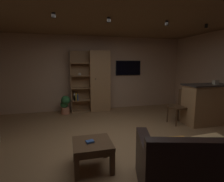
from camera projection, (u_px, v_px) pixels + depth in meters
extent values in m
cube|color=olive|center=(117.00, 147.00, 3.45)|extent=(6.58, 5.97, 0.02)
cube|color=tan|center=(94.00, 74.00, 6.14)|extent=(6.70, 0.06, 2.56)
cube|color=brown|center=(118.00, 9.00, 3.05)|extent=(6.58, 5.97, 0.02)
cube|color=white|center=(87.00, 77.00, 6.06)|extent=(0.66, 0.01, 0.89)
cube|color=#997047|center=(100.00, 81.00, 5.95)|extent=(0.68, 0.38, 2.05)
cube|color=#997047|center=(80.00, 81.00, 5.96)|extent=(0.63, 0.02, 2.05)
cube|color=#997047|center=(71.00, 82.00, 5.71)|extent=(0.02, 0.38, 2.05)
sphere|color=black|center=(96.00, 79.00, 5.69)|extent=(0.04, 0.04, 0.04)
cube|color=#997047|center=(81.00, 111.00, 5.94)|extent=(0.63, 0.38, 0.02)
cube|color=#997047|center=(81.00, 100.00, 5.88)|extent=(0.63, 0.38, 0.02)
cube|color=#997047|center=(81.00, 88.00, 5.82)|extent=(0.63, 0.38, 0.02)
cube|color=#997047|center=(80.00, 76.00, 5.75)|extent=(0.63, 0.38, 0.02)
cube|color=#997047|center=(80.00, 63.00, 5.69)|extent=(0.63, 0.38, 0.02)
cube|color=beige|center=(75.00, 97.00, 5.76)|extent=(0.04, 0.23, 0.22)
cube|color=#2D4C8C|center=(77.00, 97.00, 5.78)|extent=(0.05, 0.23, 0.21)
cube|color=gold|center=(76.00, 97.00, 5.77)|extent=(0.05, 0.23, 0.23)
cube|color=beige|center=(75.00, 97.00, 5.76)|extent=(0.05, 0.23, 0.19)
sphere|color=beige|center=(80.00, 74.00, 5.74)|extent=(0.10, 0.10, 0.10)
cube|color=#997047|center=(210.00, 105.00, 4.71)|extent=(1.45, 0.56, 1.05)
cube|color=#2D2826|center=(212.00, 85.00, 4.63)|extent=(1.51, 0.62, 0.04)
cube|color=#BFB299|center=(216.00, 82.00, 4.54)|extent=(0.13, 0.13, 0.11)
cube|color=black|center=(199.00, 174.00, 2.24)|extent=(1.73, 1.26, 0.42)
cube|color=black|center=(219.00, 159.00, 1.82)|extent=(1.53, 0.56, 0.42)
cube|color=black|center=(145.00, 164.00, 2.24)|extent=(0.38, 0.87, 0.67)
cube|color=#C67F33|center=(172.00, 150.00, 2.17)|extent=(0.39, 0.19, 0.32)
cube|color=tan|center=(206.00, 152.00, 2.10)|extent=(0.40, 0.19, 0.41)
cube|color=#4C331E|center=(92.00, 143.00, 2.68)|extent=(0.59, 0.58, 0.05)
cube|color=#4C331E|center=(92.00, 147.00, 2.69)|extent=(0.53, 0.52, 0.08)
cube|color=#4C331E|center=(77.00, 168.00, 2.41)|extent=(0.07, 0.07, 0.37)
cube|color=#4C331E|center=(112.00, 163.00, 2.53)|extent=(0.07, 0.07, 0.37)
cube|color=#4C331E|center=(75.00, 151.00, 2.89)|extent=(0.07, 0.07, 0.37)
cube|color=#4C331E|center=(105.00, 147.00, 3.01)|extent=(0.07, 0.07, 0.37)
cube|color=#2D4C8C|center=(90.00, 141.00, 2.66)|extent=(0.14, 0.11, 0.03)
cube|color=#4C331E|center=(178.00, 107.00, 4.69)|extent=(0.46, 0.46, 0.04)
cube|color=#4C331E|center=(184.00, 98.00, 4.72)|extent=(0.08, 0.40, 0.44)
cylinder|color=#4C331E|center=(168.00, 114.00, 4.83)|extent=(0.04, 0.04, 0.46)
cylinder|color=#4C331E|center=(176.00, 118.00, 4.50)|extent=(0.04, 0.04, 0.46)
cylinder|color=#4C331E|center=(178.00, 113.00, 4.95)|extent=(0.04, 0.04, 0.46)
cylinder|color=#4C331E|center=(187.00, 116.00, 4.62)|extent=(0.04, 0.04, 0.46)
cylinder|color=#B77051|center=(65.00, 111.00, 5.64)|extent=(0.26, 0.26, 0.21)
sphere|color=#235B2D|center=(64.00, 105.00, 5.64)|extent=(0.24, 0.24, 0.24)
sphere|color=#235B2D|center=(66.00, 100.00, 5.57)|extent=(0.29, 0.29, 0.29)
cube|color=black|center=(128.00, 68.00, 6.36)|extent=(0.94, 0.05, 0.53)
cube|color=black|center=(128.00, 68.00, 6.33)|extent=(0.90, 0.01, 0.49)
cylinder|color=black|center=(54.00, 15.00, 3.13)|extent=(0.07, 0.07, 0.09)
cylinder|color=black|center=(109.00, 20.00, 3.45)|extent=(0.07, 0.07, 0.09)
cylinder|color=black|center=(167.00, 23.00, 3.74)|extent=(0.07, 0.07, 0.09)
cylinder|color=black|center=(206.00, 26.00, 4.01)|extent=(0.07, 0.07, 0.09)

